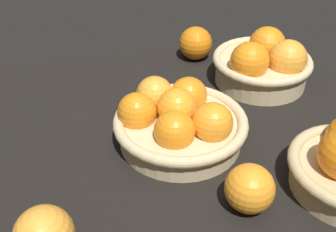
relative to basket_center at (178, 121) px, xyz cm
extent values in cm
cube|color=black|center=(-1.80, -1.84, -5.84)|extent=(84.00, 72.00, 3.00)
cylinder|color=#D3BC8C|center=(-0.39, 0.50, -2.07)|extent=(22.67, 22.67, 4.54)
torus|color=#D3BC8C|center=(-0.39, 0.50, 0.20)|extent=(24.72, 24.72, 2.05)
sphere|color=orange|center=(-4.99, 4.86, 2.25)|extent=(7.23, 7.23, 7.23)
sphere|color=orange|center=(-3.40, -5.25, 1.76)|extent=(7.23, 7.23, 7.23)
sphere|color=#F49E33|center=(2.93, -6.86, 1.86)|extent=(7.23, 7.23, 7.23)
sphere|color=orange|center=(7.19, -1.95, 1.86)|extent=(7.23, 7.23, 7.23)
sphere|color=orange|center=(1.84, 5.05, 1.77)|extent=(7.23, 7.23, 7.23)
sphere|color=orange|center=(0.13, -0.61, 2.62)|extent=(7.23, 7.23, 7.23)
cylinder|color=#D3BC8C|center=(-23.44, -16.42, -1.52)|extent=(20.29, 20.29, 5.64)
torus|color=#D3BC8C|center=(-23.44, -16.42, 1.30)|extent=(22.13, 22.13, 1.84)
sphere|color=orange|center=(-18.83, -13.06, 3.28)|extent=(8.37, 8.37, 8.37)
sphere|color=orange|center=(-25.90, -20.03, 3.03)|extent=(8.37, 8.37, 8.37)
sphere|color=#F49E33|center=(-27.45, -12.77, 3.00)|extent=(8.37, 8.37, 8.37)
sphere|color=orange|center=(-6.61, 18.74, -0.46)|extent=(7.76, 7.76, 7.76)
sphere|color=orange|center=(-12.19, -30.98, -0.23)|extent=(8.23, 8.23, 8.23)
camera|label=1|loc=(15.51, 60.30, 45.47)|focal=44.92mm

